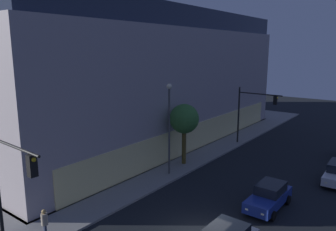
# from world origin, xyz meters

# --- Properties ---
(modern_building) EXTENTS (38.50, 29.00, 14.55)m
(modern_building) POSITION_xyz_m (14.03, 23.44, 7.22)
(modern_building) COLOR #4C4C51
(modern_building) RESTS_ON ground
(traffic_light_near_corner) EXTENTS (0.42, 4.21, 6.85)m
(traffic_light_near_corner) POSITION_xyz_m (-7.72, 5.36, 4.64)
(traffic_light_near_corner) COLOR black
(traffic_light_near_corner) RESTS_ON sidewalk_corner
(traffic_light_far_corner) EXTENTS (0.46, 4.87, 6.22)m
(traffic_light_far_corner) POSITION_xyz_m (18.74, 5.32, 4.29)
(traffic_light_far_corner) COLOR black
(traffic_light_far_corner) RESTS_ON sidewalk_corner
(street_lamp_sidewalk) EXTENTS (0.44, 0.44, 7.60)m
(street_lamp_sidewalk) POSITION_xyz_m (6.56, 7.24, 4.95)
(street_lamp_sidewalk) COLOR #474747
(street_lamp_sidewalk) RESTS_ON sidewalk_corner
(sidewalk_tree) EXTENTS (2.65, 2.65, 5.51)m
(sidewalk_tree) POSITION_xyz_m (9.36, 7.66, 4.27)
(sidewalk_tree) COLOR brown
(sidewalk_tree) RESTS_ON sidewalk_corner
(pedestrian_waiting) EXTENTS (0.36, 0.36, 1.79)m
(pedestrian_waiting) POSITION_xyz_m (-5.37, 6.71, 1.21)
(pedestrian_waiting) COLOR #2D3851
(pedestrian_waiting) RESTS_ON sidewalk_corner
(car_blue) EXTENTS (4.50, 1.98, 1.65)m
(car_blue) POSITION_xyz_m (5.94, -1.57, 0.83)
(car_blue) COLOR navy
(car_blue) RESTS_ON ground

